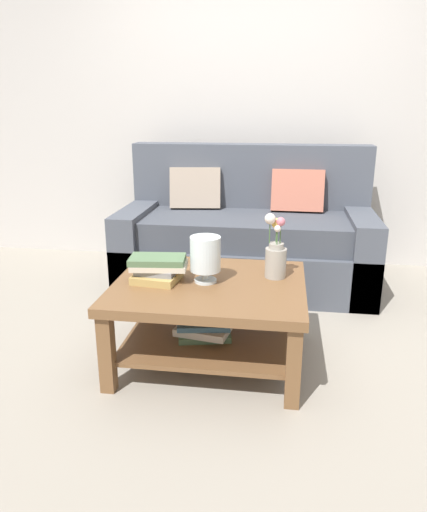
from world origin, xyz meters
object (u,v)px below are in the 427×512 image
coffee_table (209,305)px  glass_hurricane_vase (205,255)px  couch (246,238)px  flower_pitcher (276,254)px  book_stack_main (158,268)px

coffee_table → glass_hurricane_vase: size_ratio=4.06×
couch → flower_pitcher: couch is taller
book_stack_main → couch: bearing=73.6°
coffee_table → flower_pitcher: flower_pitcher is taller
glass_hurricane_vase → flower_pitcher: bearing=19.7°
book_stack_main → flower_pitcher: 0.64m
book_stack_main → flower_pitcher: bearing=13.1°
couch → coffee_table: size_ratio=1.89×
glass_hurricane_vase → flower_pitcher: 0.39m
flower_pitcher → glass_hurricane_vase: bearing=-160.3°
flower_pitcher → coffee_table: bearing=-158.0°
book_stack_main → flower_pitcher: size_ratio=0.89×
book_stack_main → glass_hurricane_vase: bearing=3.1°
couch → coffee_table: bearing=-94.5°
glass_hurricane_vase → book_stack_main: bearing=-176.9°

